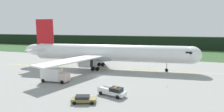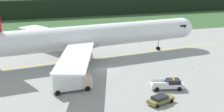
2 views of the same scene
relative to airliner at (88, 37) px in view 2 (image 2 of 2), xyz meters
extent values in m
plane|color=gray|center=(0.98, -9.15, -5.19)|extent=(320.00, 320.00, 0.00)
cube|color=#32542B|center=(0.98, 43.22, -5.17)|extent=(320.00, 39.82, 0.04)
cube|color=black|center=(0.98, 66.17, -1.26)|extent=(288.00, 7.90, 7.86)
cube|color=yellow|center=(0.67, 0.07, -5.19)|extent=(76.83, 8.57, 0.01)
cylinder|color=white|center=(0.67, 0.07, 0.12)|extent=(48.56, 10.40, 5.26)
ellipsoid|color=white|center=(25.72, 2.77, 0.12)|extent=(6.32, 5.85, 5.26)
ellipsoid|color=#ABB5BE|center=(-1.73, -0.19, -1.33)|extent=(12.44, 6.77, 2.89)
cube|color=black|center=(24.47, 2.64, 1.04)|extent=(2.32, 5.16, 0.70)
cube|color=white|center=(-7.68, 11.00, -0.54)|extent=(15.38, 21.26, 0.35)
cylinder|color=#B2B2B2|center=(-5.09, 7.48, -1.90)|extent=(3.90, 3.10, 2.73)
cylinder|color=black|center=(-3.23, 7.68, -1.90)|extent=(0.39, 2.51, 2.51)
cube|color=white|center=(-5.16, -12.38, -0.54)|extent=(11.66, 22.05, 0.35)
cylinder|color=#B2B2B2|center=(-3.38, -8.39, -1.90)|extent=(3.90, 3.10, 2.73)
cylinder|color=black|center=(-1.52, -8.19, -1.90)|extent=(0.39, 2.51, 2.51)
cylinder|color=gray|center=(18.91, 2.04, -3.40)|extent=(0.20, 0.20, 2.68)
cylinder|color=black|center=(18.88, 2.29, -4.74)|extent=(0.92, 0.32, 0.90)
cylinder|color=black|center=(18.94, 1.78, -4.74)|extent=(0.92, 0.32, 0.90)
cylinder|color=gray|center=(-3.09, 3.11, -3.25)|extent=(0.28, 0.28, 2.68)
cylinder|color=black|center=(-2.35, 2.83, -4.59)|extent=(1.23, 0.43, 1.20)
cylinder|color=black|center=(-2.43, 3.53, -4.59)|extent=(1.23, 0.43, 1.20)
cylinder|color=black|center=(-3.75, 2.68, -4.59)|extent=(1.23, 0.43, 1.20)
cylinder|color=black|center=(-3.82, 3.38, -4.59)|extent=(1.23, 0.43, 1.20)
cylinder|color=gray|center=(-2.36, -3.69, -3.25)|extent=(0.28, 0.28, 2.68)
cylinder|color=black|center=(-1.70, -3.27, -4.59)|extent=(1.23, 0.43, 1.20)
cylinder|color=black|center=(-1.62, -3.97, -4.59)|extent=(1.23, 0.43, 1.20)
cylinder|color=black|center=(-3.09, -3.42, -4.59)|extent=(1.23, 0.43, 1.20)
cylinder|color=black|center=(-3.01, -4.12, -4.59)|extent=(1.23, 0.43, 1.20)
cube|color=white|center=(8.97, -21.93, -4.46)|extent=(6.04, 3.38, 0.70)
cube|color=black|center=(9.97, -22.19, -3.76)|extent=(2.68, 2.37, 0.70)
cube|color=white|center=(7.88, -20.66, -3.88)|extent=(2.68, 0.78, 0.45)
cube|color=white|center=(7.40, -22.51, -3.88)|extent=(2.68, 0.78, 0.45)
cube|color=orange|center=(9.97, -22.19, -3.33)|extent=(0.55, 1.41, 0.16)
cylinder|color=black|center=(11.11, -21.42, -4.81)|extent=(0.80, 0.42, 0.76)
cylinder|color=black|center=(10.60, -23.41, -4.81)|extent=(0.80, 0.42, 0.76)
cylinder|color=black|center=(7.34, -20.45, -4.81)|extent=(0.80, 0.42, 0.76)
cylinder|color=black|center=(6.83, -22.44, -4.81)|extent=(0.80, 0.42, 0.76)
cube|color=beige|center=(-4.57, -17.49, -3.74)|extent=(2.06, 2.52, 2.00)
cube|color=white|center=(-7.98, -17.72, -3.26)|extent=(5.09, 2.73, 2.97)
cylinder|color=#99999E|center=(-7.00, -17.66, -4.83)|extent=(0.78, 0.15, 1.04)
cylinder|color=#99999E|center=(-8.97, -17.79, -4.83)|extent=(0.78, 0.15, 1.04)
cylinder|color=black|center=(-4.65, -16.30, -4.74)|extent=(0.92, 0.32, 0.90)
cylinder|color=black|center=(-4.49, -18.69, -4.74)|extent=(0.92, 0.32, 0.90)
cylinder|color=black|center=(-9.79, -16.64, -4.74)|extent=(0.92, 0.32, 0.90)
cylinder|color=black|center=(-9.63, -19.04, -4.74)|extent=(0.92, 0.32, 0.90)
cube|color=olive|center=(5.33, -26.80, -4.61)|extent=(4.73, 3.05, 0.55)
cube|color=black|center=(5.12, -26.87, -4.11)|extent=(2.83, 2.24, 0.45)
cylinder|color=black|center=(6.51, -25.47, -4.89)|extent=(0.63, 0.36, 0.60)
cylinder|color=black|center=(7.07, -27.17, -4.89)|extent=(0.63, 0.36, 0.60)
cylinder|color=black|center=(3.58, -26.44, -4.89)|extent=(0.63, 0.36, 0.60)
cylinder|color=black|center=(4.15, -28.14, -4.89)|extent=(0.63, 0.36, 0.60)
cube|color=black|center=(8.64, -17.45, -5.17)|extent=(0.54, 0.54, 0.03)
cone|color=orange|center=(8.64, -17.45, -4.83)|extent=(0.42, 0.42, 0.65)
cylinder|color=yellow|center=(19.35, -13.57, -5.06)|extent=(0.10, 0.10, 0.27)
sphere|color=blue|center=(19.35, -13.57, -4.87)|extent=(0.12, 0.12, 0.12)
camera|label=1|loc=(19.43, -54.15, 8.03)|focal=28.75mm
camera|label=2|loc=(-14.36, -64.45, 14.95)|focal=46.99mm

